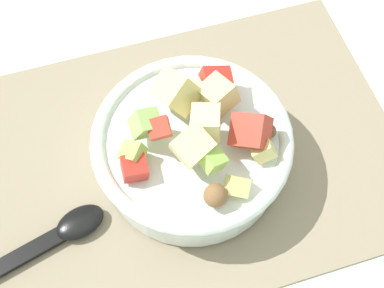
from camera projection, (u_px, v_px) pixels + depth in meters
ground_plane at (194, 153)px, 0.65m from camera, size 2.40×2.40×0.00m
placemat at (194, 152)px, 0.65m from camera, size 0.49×0.36×0.01m
salad_bowl at (193, 147)px, 0.60m from camera, size 0.22×0.22×0.12m
serving_spoon at (35, 248)px, 0.58m from camera, size 0.24×0.09×0.01m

